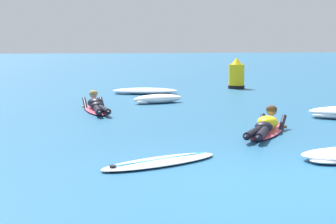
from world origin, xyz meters
TOP-DOWN VIEW (x-y plane):
  - ground_plane at (0.00, 10.00)m, footprint 120.00×120.00m
  - surfer_near at (1.11, 3.66)m, footprint 1.63×2.40m
  - surfer_far at (-1.99, 7.58)m, footprint 0.75×2.68m
  - drifting_surfboard at (-1.30, 1.39)m, footprint 1.99×1.37m
  - whitewater_mid_left at (-0.19, 9.13)m, footprint 1.58×0.92m
  - whitewater_back at (-0.21, 11.95)m, footprint 2.30×1.31m
  - channel_marker_buoy at (3.37, 13.42)m, footprint 0.61×0.61m

SIDE VIEW (x-z plane):
  - ground_plane at x=0.00m, z-range 0.00..0.00m
  - drifting_surfboard at x=-1.30m, z-range -0.05..0.11m
  - whitewater_back at x=-0.21m, z-range -0.01..0.19m
  - whitewater_mid_left at x=-0.19m, z-range -0.01..0.25m
  - surfer_far at x=-1.99m, z-range -0.14..0.41m
  - surfer_near at x=1.11m, z-range -0.13..0.41m
  - channel_marker_buoy at x=3.37m, z-range -0.11..1.03m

